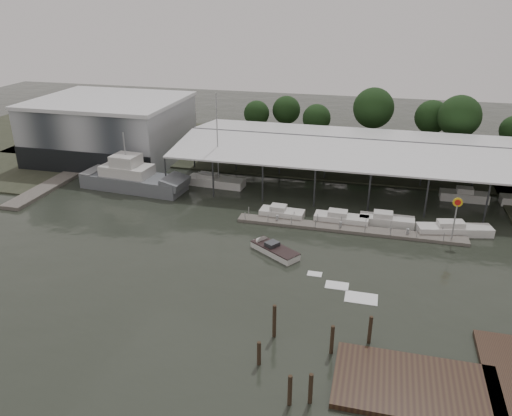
% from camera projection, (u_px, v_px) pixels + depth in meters
% --- Properties ---
extents(ground, '(200.00, 200.00, 0.00)m').
position_uv_depth(ground, '(207.00, 254.00, 56.08)').
color(ground, '#242921').
rests_on(ground, ground).
extents(land_strip_far, '(140.00, 30.00, 0.30)m').
position_uv_depth(land_strip_far, '(281.00, 149.00, 93.45)').
color(land_strip_far, '#373A2C').
rests_on(land_strip_far, ground).
extents(land_strip_west, '(20.00, 40.00, 0.30)m').
position_uv_depth(land_strip_west, '(56.00, 152.00, 91.83)').
color(land_strip_west, '#373A2C').
rests_on(land_strip_west, ground).
extents(storage_warehouse, '(24.50, 20.50, 10.50)m').
position_uv_depth(storage_warehouse, '(111.00, 129.00, 87.02)').
color(storage_warehouse, '#9CA1A7').
rests_on(storage_warehouse, ground).
extents(covered_boat_shed, '(58.24, 24.00, 6.96)m').
position_uv_depth(covered_boat_shed, '(375.00, 144.00, 74.75)').
color(covered_boat_shed, silver).
rests_on(covered_boat_shed, ground).
extents(trawler_dock, '(3.00, 18.00, 0.50)m').
position_uv_depth(trawler_dock, '(50.00, 186.00, 75.26)').
color(trawler_dock, '#636057').
rests_on(trawler_dock, ground).
extents(floating_dock, '(28.00, 2.00, 1.40)m').
position_uv_depth(floating_dock, '(348.00, 229.00, 61.51)').
color(floating_dock, '#636057').
rests_on(floating_dock, ground).
extents(shell_fuel_sign, '(1.10, 0.18, 5.55)m').
position_uv_depth(shell_fuel_sign, '(456.00, 211.00, 57.31)').
color(shell_fuel_sign, gray).
rests_on(shell_fuel_sign, ground).
extents(boardwalk_platform, '(15.00, 12.00, 0.50)m').
position_uv_depth(boardwalk_platform, '(451.00, 386.00, 36.83)').
color(boardwalk_platform, '#322214').
rests_on(boardwalk_platform, ground).
extents(grey_trawler, '(16.63, 6.24, 8.84)m').
position_uv_depth(grey_trawler, '(134.00, 179.00, 74.17)').
color(grey_trawler, '#585D62').
rests_on(grey_trawler, ground).
extents(white_sailboat, '(8.97, 3.19, 14.22)m').
position_uv_depth(white_sailboat, '(215.00, 181.00, 75.87)').
color(white_sailboat, silver).
rests_on(white_sailboat, ground).
extents(speedboat_underway, '(15.55, 10.91, 2.00)m').
position_uv_depth(speedboat_underway, '(272.00, 249.00, 56.34)').
color(speedboat_underway, silver).
rests_on(speedboat_underway, ground).
extents(moored_cruiser_0, '(5.82, 2.47, 1.70)m').
position_uv_depth(moored_cruiser_0, '(282.00, 213.00, 64.97)').
color(moored_cruiser_0, silver).
rests_on(moored_cruiser_0, ground).
extents(moored_cruiser_1, '(6.86, 2.41, 1.70)m').
position_uv_depth(moored_cruiser_1, '(341.00, 219.00, 63.37)').
color(moored_cruiser_1, silver).
rests_on(moored_cruiser_1, ground).
extents(moored_cruiser_2, '(6.77, 2.25, 1.70)m').
position_uv_depth(moored_cruiser_2, '(386.00, 220.00, 63.00)').
color(moored_cruiser_2, silver).
rests_on(moored_cruiser_2, ground).
extents(moored_cruiser_3, '(9.09, 3.98, 1.70)m').
position_uv_depth(moored_cruiser_3, '(454.00, 229.00, 60.47)').
color(moored_cruiser_3, silver).
rests_on(moored_cruiser_3, ground).
extents(mooring_pilings, '(8.59, 8.70, 3.74)m').
position_uv_depth(mooring_pilings, '(307.00, 354.00, 38.90)').
color(mooring_pilings, '#372A1B').
rests_on(mooring_pilings, ground).
extents(horizon_tree_line, '(65.68, 12.32, 11.24)m').
position_uv_depth(horizon_tree_line, '(408.00, 117.00, 91.01)').
color(horizon_tree_line, black).
rests_on(horizon_tree_line, ground).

